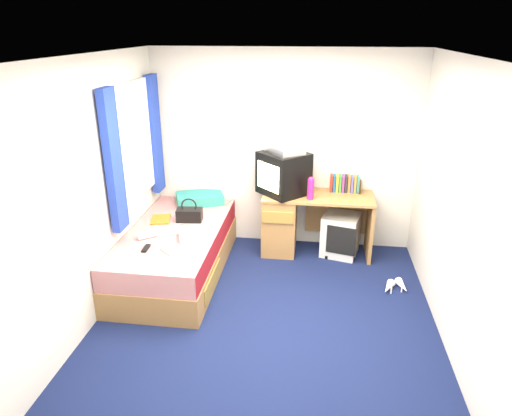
# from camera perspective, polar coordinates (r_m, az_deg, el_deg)

# --- Properties ---
(ground) EXTENTS (3.40, 3.40, 0.00)m
(ground) POSITION_cam_1_polar(r_m,az_deg,el_deg) (4.55, 1.33, -13.31)
(ground) COLOR #0C1438
(ground) RESTS_ON ground
(room_shell) EXTENTS (3.40, 3.40, 3.40)m
(room_shell) POSITION_cam_1_polar(r_m,az_deg,el_deg) (3.90, 1.52, 4.41)
(room_shell) COLOR white
(room_shell) RESTS_ON ground
(bed) EXTENTS (1.01, 2.00, 0.54)m
(bed) POSITION_cam_1_polar(r_m,az_deg,el_deg) (5.20, -9.91, -5.35)
(bed) COLOR #A37744
(bed) RESTS_ON ground
(pillow) EXTENTS (0.66, 0.55, 0.12)m
(pillow) POSITION_cam_1_polar(r_m,az_deg,el_deg) (5.76, -7.03, 1.19)
(pillow) COLOR #18559C
(pillow) RESTS_ON bed
(desk) EXTENTS (1.30, 0.55, 0.75)m
(desk) POSITION_cam_1_polar(r_m,az_deg,el_deg) (5.59, 4.79, -1.52)
(desk) COLOR #A37744
(desk) RESTS_ON ground
(storage_cube) EXTENTS (0.50, 0.50, 0.51)m
(storage_cube) POSITION_cam_1_polar(r_m,az_deg,el_deg) (5.64, 10.50, -3.28)
(storage_cube) COLOR silver
(storage_cube) RESTS_ON ground
(crt_tv) EXTENTS (0.68, 0.68, 0.50)m
(crt_tv) POSITION_cam_1_polar(r_m,az_deg,el_deg) (5.39, 3.44, 4.36)
(crt_tv) COLOR black
(crt_tv) RESTS_ON desk
(vcr) EXTENTS (0.51, 0.54, 0.08)m
(vcr) POSITION_cam_1_polar(r_m,az_deg,el_deg) (5.32, 3.55, 7.36)
(vcr) COLOR silver
(vcr) RESTS_ON crt_tv
(book_row) EXTENTS (0.34, 0.13, 0.20)m
(book_row) POSITION_cam_1_polar(r_m,az_deg,el_deg) (5.59, 11.00, 3.02)
(book_row) COLOR maroon
(book_row) RESTS_ON desk
(picture_frame) EXTENTS (0.03, 0.12, 0.14)m
(picture_frame) POSITION_cam_1_polar(r_m,az_deg,el_deg) (5.60, 12.89, 2.55)
(picture_frame) COLOR black
(picture_frame) RESTS_ON desk
(pink_water_bottle) EXTENTS (0.08, 0.08, 0.24)m
(pink_water_bottle) POSITION_cam_1_polar(r_m,az_deg,el_deg) (5.27, 6.83, 2.32)
(pink_water_bottle) COLOR #E52079
(pink_water_bottle) RESTS_ON desk
(aerosol_can) EXTENTS (0.05, 0.05, 0.17)m
(aerosol_can) POSITION_cam_1_polar(r_m,az_deg,el_deg) (5.45, 6.30, 2.62)
(aerosol_can) COLOR silver
(aerosol_can) RESTS_ON desk
(handbag) EXTENTS (0.30, 0.19, 0.27)m
(handbag) POSITION_cam_1_polar(r_m,az_deg,el_deg) (5.25, -8.32, -0.78)
(handbag) COLOR black
(handbag) RESTS_ON bed
(towel) EXTENTS (0.35, 0.32, 0.10)m
(towel) POSITION_cam_1_polar(r_m,az_deg,el_deg) (4.82, -7.85, -3.27)
(towel) COLOR white
(towel) RESTS_ON bed
(magazine) EXTENTS (0.27, 0.32, 0.01)m
(magazine) POSITION_cam_1_polar(r_m,az_deg,el_deg) (5.35, -11.83, -1.40)
(magazine) COLOR yellow
(magazine) RESTS_ON bed
(water_bottle) EXTENTS (0.20, 0.18, 0.07)m
(water_bottle) POSITION_cam_1_polar(r_m,az_deg,el_deg) (4.92, -13.44, -3.31)
(water_bottle) COLOR white
(water_bottle) RESTS_ON bed
(colour_swatch_fan) EXTENTS (0.20, 0.19, 0.01)m
(colour_swatch_fan) POSITION_cam_1_polar(r_m,az_deg,el_deg) (4.60, -11.02, -5.38)
(colour_swatch_fan) COLOR gold
(colour_swatch_fan) RESTS_ON bed
(remote_control) EXTENTS (0.06, 0.16, 0.02)m
(remote_control) POSITION_cam_1_polar(r_m,az_deg,el_deg) (4.70, -13.59, -4.91)
(remote_control) COLOR black
(remote_control) RESTS_ON bed
(window_assembly) EXTENTS (0.11, 1.42, 1.40)m
(window_assembly) POSITION_cam_1_polar(r_m,az_deg,el_deg) (5.13, -14.91, 7.60)
(window_assembly) COLOR silver
(window_assembly) RESTS_ON room_shell
(white_heels) EXTENTS (0.31, 0.29, 0.09)m
(white_heels) POSITION_cam_1_polar(r_m,az_deg,el_deg) (5.13, 17.02, -9.39)
(white_heels) COLOR white
(white_heels) RESTS_ON ground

